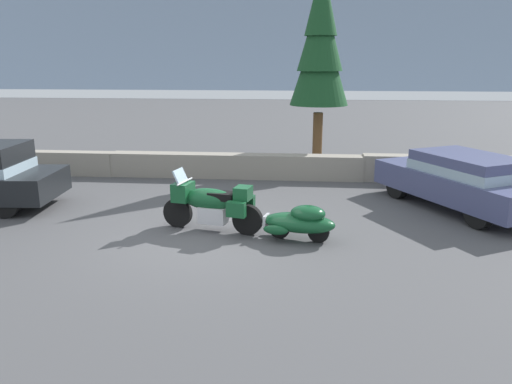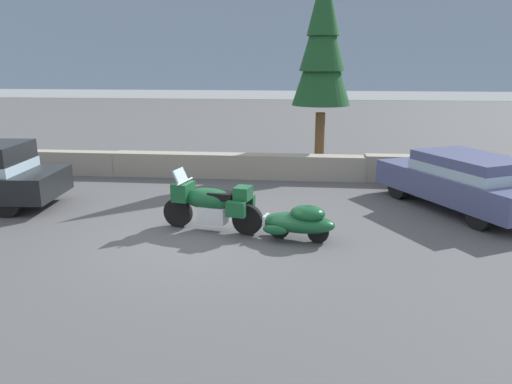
% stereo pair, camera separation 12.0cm
% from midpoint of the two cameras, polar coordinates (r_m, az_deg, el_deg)
% --- Properties ---
extents(ground_plane, '(80.00, 80.00, 0.00)m').
position_cam_midpoint_polar(ground_plane, '(10.57, -6.12, -5.26)').
color(ground_plane, '#4C4C4F').
extents(stone_guard_wall, '(24.00, 0.62, 0.81)m').
position_cam_midpoint_polar(stone_guard_wall, '(15.81, -0.39, 3.00)').
color(stone_guard_wall, gray).
rests_on(stone_guard_wall, ground).
extents(distant_ridgeline, '(240.00, 80.00, 16.00)m').
position_cam_midpoint_polar(distant_ridgeline, '(105.49, 4.96, 17.02)').
color(distant_ridgeline, '#7F93AD').
rests_on(distant_ridgeline, ground).
extents(touring_motorcycle, '(2.28, 1.05, 1.33)m').
position_cam_midpoint_polar(touring_motorcycle, '(10.84, -4.81, -1.28)').
color(touring_motorcycle, black).
rests_on(touring_motorcycle, ground).
extents(car_shaped_trailer, '(2.23, 1.03, 0.76)m').
position_cam_midpoint_polar(car_shaped_trailer, '(10.30, 5.30, -3.37)').
color(car_shaped_trailer, black).
rests_on(car_shaped_trailer, ground).
extents(sedan_at_right_edge, '(3.74, 4.82, 1.41)m').
position_cam_midpoint_polar(sedan_at_right_edge, '(13.35, 22.90, 1.31)').
color(sedan_at_right_edge, black).
rests_on(sedan_at_right_edge, ground).
extents(pine_tree_tall, '(1.94, 1.94, 6.70)m').
position_cam_midpoint_polar(pine_tree_tall, '(17.03, 7.86, 16.57)').
color(pine_tree_tall, brown).
rests_on(pine_tree_tall, ground).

